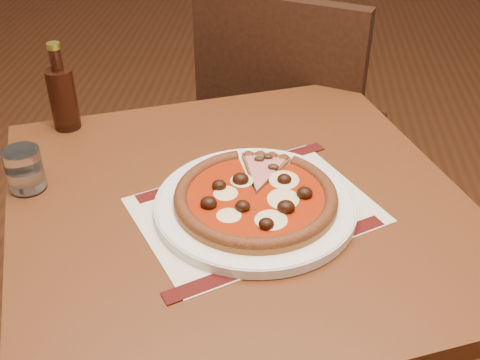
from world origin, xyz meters
name	(u,v)px	position (x,y,z in m)	size (l,w,h in m)	color
table	(239,243)	(0.06, -0.72, 0.65)	(1.04, 1.04, 0.75)	#612A17
chair_far	(288,127)	(0.14, -0.08, 0.54)	(0.57, 0.57, 0.95)	black
placemat	(255,210)	(0.09, -0.75, 0.75)	(0.40, 0.28, 0.00)	silver
plate	(256,205)	(0.09, -0.75, 0.76)	(0.35, 0.35, 0.02)	white
pizza	(256,196)	(0.09, -0.75, 0.78)	(0.28, 0.28, 0.04)	#985824
ham_slice	(264,173)	(0.10, -0.68, 0.78)	(0.09, 0.13, 0.02)	#985824
water_glass	(25,170)	(-0.33, -0.72, 0.79)	(0.07, 0.07, 0.08)	white
bottle	(63,96)	(-0.33, -0.49, 0.82)	(0.06, 0.06, 0.19)	#36170D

